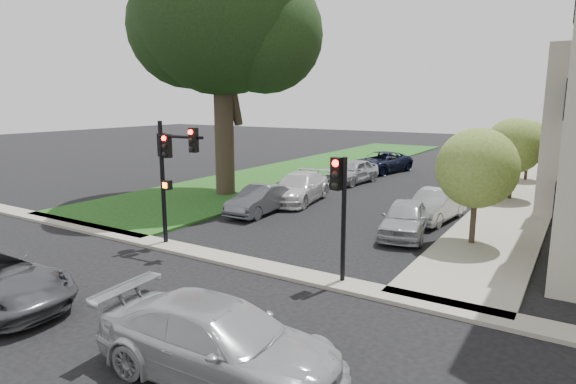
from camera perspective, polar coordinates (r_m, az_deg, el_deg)
The scene contains 19 objects.
ground at distance 15.19m, azimuth -10.22°, elevation -10.50°, with size 140.00×140.00×0.00m, color black.
grass_strip at distance 39.48m, azimuth 3.55°, elevation 2.99°, with size 8.00×44.00×0.12m, color #12390C.
sidewalk_right at distance 34.93m, azimuth 26.89°, elevation 0.78°, with size 3.50×44.00×0.12m, color gray.
sidewalk_cross at distance 16.60m, azimuth -5.56°, elevation -8.27°, with size 60.00×1.00×0.12m, color gray.
eucalyptus at distance 28.26m, azimuth -8.05°, elevation 20.84°, with size 10.76×9.77×15.25m.
small_tree_a at distance 19.19m, azimuth 21.49°, elevation 2.64°, with size 3.00×3.00×4.50m.
small_tree_b at distance 28.92m, azimuth 25.20°, elevation 4.97°, with size 3.03×3.03×4.54m.
small_tree_c at distance 36.36m, azimuth 26.65°, elevation 5.45°, with size 2.76×2.76×4.14m.
traffic_signal_main at distance 18.29m, azimuth -13.87°, elevation 3.57°, with size 2.31×0.60×4.73m.
traffic_signal_secondary at distance 14.24m, azimuth 6.17°, elevation -0.50°, with size 0.51×0.41×3.87m.
car_cross_far at distance 10.09m, azimuth -8.17°, elevation -17.12°, with size 2.18×5.36×1.56m, color #999BA0.
car_parked_0 at distance 20.21m, azimuth 13.70°, elevation -3.05°, with size 1.73×4.30×1.46m, color #999BA0.
car_parked_1 at distance 23.05m, azimuth 17.03°, elevation -1.54°, with size 1.52×4.36×1.44m, color #999BA0.
car_parked_2 at distance 29.85m, azimuth 20.56°, elevation 1.08°, with size 2.51×5.45×1.51m, color #3F4247.
car_parked_3 at distance 34.85m, azimuth 22.27°, elevation 2.24°, with size 1.72×4.27×1.45m, color maroon.
car_parked_5 at distance 23.43m, azimuth -3.43°, elevation -0.95°, with size 1.45×4.17×1.37m, color #3F4247.
car_parked_6 at distance 26.12m, azimuth 1.27°, elevation 0.52°, with size 2.19×5.39×1.56m, color silver.
car_parked_7 at distance 32.26m, azimuth 7.67°, elevation 2.43°, with size 1.86×4.63×1.58m, color #999BA0.
car_parked_8 at distance 37.42m, azimuth 10.99°, elevation 3.49°, with size 2.61×5.65×1.57m, color black.
Camera 1 is at (9.62, -10.38, 5.51)m, focal length 30.00 mm.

